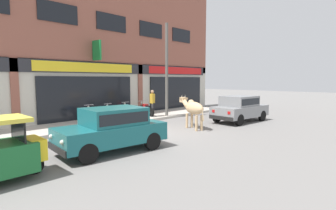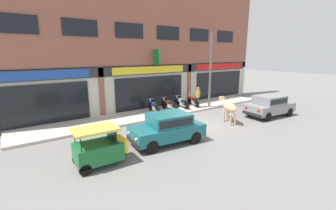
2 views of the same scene
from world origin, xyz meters
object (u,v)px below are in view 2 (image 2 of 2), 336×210
(motorcycle_1, at_px, (170,105))
(utility_pole, at_px, (210,71))
(auto_rickshaw, at_px, (100,149))
(motorcycle_2, at_px, (182,103))
(car_1, at_px, (270,105))
(motorcycle_3, at_px, (193,101))
(car_0, at_px, (168,127))
(cow, at_px, (229,107))
(pedestrian, at_px, (198,95))
(motorcycle_0, at_px, (154,107))

(motorcycle_1, distance_m, utility_pole, 4.07)
(auto_rickshaw, bearing_deg, motorcycle_2, 32.03)
(car_1, distance_m, motorcycle_1, 6.98)
(motorcycle_3, height_order, utility_pole, utility_pole)
(car_0, distance_m, auto_rickshaw, 3.43)
(auto_rickshaw, bearing_deg, utility_pole, 21.96)
(cow, xyz_separation_m, utility_pole, (1.71, 3.35, 1.94))
(cow, xyz_separation_m, auto_rickshaw, (-8.37, -0.72, -0.35))
(pedestrian, height_order, utility_pole, utility_pole)
(car_0, distance_m, motorcycle_1, 5.97)
(motorcycle_2, bearing_deg, auto_rickshaw, -147.97)
(auto_rickshaw, xyz_separation_m, motorcycle_2, (8.14, 5.09, -0.13))
(auto_rickshaw, height_order, motorcycle_2, auto_rickshaw)
(motorcycle_2, bearing_deg, motorcycle_0, 177.14)
(cow, height_order, auto_rickshaw, cow)
(pedestrian, distance_m, utility_pole, 2.05)
(cow, relative_size, motorcycle_2, 1.13)
(car_0, xyz_separation_m, pedestrian, (5.79, 4.14, 0.32))
(motorcycle_0, height_order, motorcycle_2, same)
(utility_pole, bearing_deg, motorcycle_2, 152.28)
(car_0, distance_m, motorcycle_3, 7.60)
(motorcycle_0, relative_size, motorcycle_3, 1.01)
(auto_rickshaw, distance_m, utility_pole, 11.11)
(motorcycle_0, bearing_deg, motorcycle_3, -2.24)
(motorcycle_2, height_order, utility_pole, utility_pole)
(car_1, relative_size, motorcycle_1, 2.06)
(motorcycle_0, bearing_deg, motorcycle_1, -6.73)
(cow, distance_m, motorcycle_1, 4.59)
(motorcycle_0, bearing_deg, car_1, -39.77)
(motorcycle_0, distance_m, pedestrian, 3.66)
(car_0, relative_size, car_1, 1.00)
(utility_pole, bearing_deg, motorcycle_3, 127.85)
(cow, relative_size, pedestrian, 1.28)
(cow, distance_m, motorcycle_0, 5.26)
(motorcycle_3, bearing_deg, car_0, -140.85)
(car_0, xyz_separation_m, motorcycle_1, (3.55, 4.79, -0.28))
(motorcycle_2, height_order, pedestrian, pedestrian)
(motorcycle_1, relative_size, motorcycle_3, 1.02)
(auto_rickshaw, height_order, pedestrian, pedestrian)
(motorcycle_2, xyz_separation_m, utility_pole, (1.95, -1.02, 2.41))
(car_1, bearing_deg, cow, 169.69)
(auto_rickshaw, xyz_separation_m, utility_pole, (10.09, 4.07, 2.28))
(motorcycle_1, xyz_separation_m, motorcycle_3, (2.34, 0.01, 0.00))
(cow, height_order, motorcycle_0, cow)
(car_1, distance_m, motorcycle_0, 8.02)
(motorcycle_0, bearing_deg, car_0, -114.72)
(car_0, distance_m, car_1, 8.44)
(car_1, relative_size, motorcycle_2, 2.05)
(car_0, height_order, auto_rickshaw, auto_rickshaw)
(cow, bearing_deg, car_1, -10.31)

